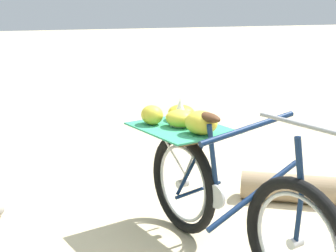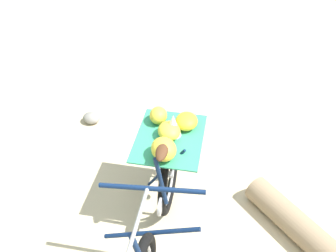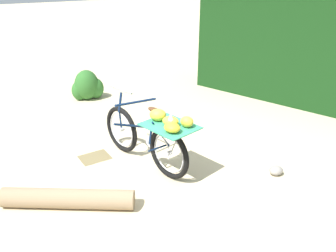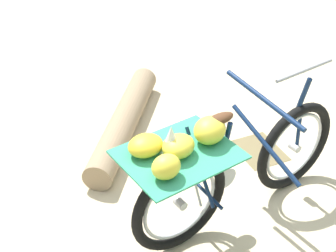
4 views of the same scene
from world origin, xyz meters
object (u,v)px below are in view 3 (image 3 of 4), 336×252
fallen_log (68,199)px  path_stone (276,171)px  bicycle (150,135)px  shrub_cluster (87,86)px

fallen_log → path_stone: (-2.66, 0.86, -0.06)m
bicycle → path_stone: size_ratio=9.00×
bicycle → shrub_cluster: size_ratio=2.62×
bicycle → fallen_log: (1.30, 0.28, -0.38)m
bicycle → fallen_log: bicycle is taller
bicycle → shrub_cluster: bearing=-16.1°
fallen_log → shrub_cluster: bearing=-114.3°
bicycle → shrub_cluster: 3.25m
path_stone → fallen_log: bearing=-17.9°
fallen_log → shrub_cluster: size_ratio=2.31×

